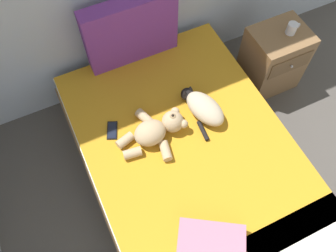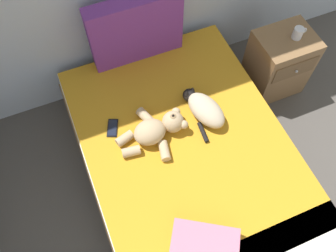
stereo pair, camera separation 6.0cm
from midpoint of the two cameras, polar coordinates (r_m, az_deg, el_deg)
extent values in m
plane|color=#4C4742|center=(2.89, 19.11, -18.11)|extent=(9.87, 9.87, 0.00)
cube|color=olive|center=(2.78, 2.49, -6.26)|extent=(1.46, 2.08, 0.29)
cube|color=white|center=(2.58, 2.68, -4.28)|extent=(1.42, 2.01, 0.16)
cube|color=orange|center=(2.52, 2.13, -2.24)|extent=(1.40, 1.87, 0.02)
cube|color=#72338C|center=(2.77, -6.70, 15.10)|extent=(0.73, 0.14, 0.55)
ellipsoid|color=#C6B293|center=(2.56, 5.38, 2.81)|extent=(0.27, 0.38, 0.15)
sphere|color=black|center=(2.65, 2.51, 5.16)|extent=(0.10, 0.10, 0.10)
cone|color=black|center=(2.59, 2.10, 5.56)|extent=(0.04, 0.04, 0.04)
cone|color=black|center=(2.61, 3.00, 6.20)|extent=(0.04, 0.04, 0.04)
cylinder|color=black|center=(2.53, 5.03, -0.77)|extent=(0.04, 0.16, 0.03)
ellipsoid|color=black|center=(2.65, 4.49, 3.94)|extent=(0.08, 0.11, 0.04)
ellipsoid|color=tan|center=(2.45, -3.62, -1.13)|extent=(0.25, 0.21, 0.16)
sphere|color=tan|center=(2.49, 0.08, 0.71)|extent=(0.16, 0.16, 0.16)
sphere|color=#9E7F58|center=(2.44, 0.08, 1.35)|extent=(0.06, 0.06, 0.06)
sphere|color=black|center=(2.42, 0.08, 1.67)|extent=(0.02, 0.02, 0.02)
sphere|color=tan|center=(2.52, 0.50, 2.35)|extent=(0.06, 0.06, 0.06)
sphere|color=tan|center=(2.47, 1.87, 0.33)|extent=(0.06, 0.06, 0.06)
cylinder|color=tan|center=(2.56, -4.52, 1.39)|extent=(0.11, 0.15, 0.07)
cylinder|color=tan|center=(2.49, -7.68, -2.36)|extent=(0.14, 0.10, 0.07)
cylinder|color=tan|center=(2.43, -1.11, -4.08)|extent=(0.09, 0.15, 0.07)
cylinder|color=tan|center=(2.44, -6.51, -4.42)|extent=(0.13, 0.08, 0.07)
cube|color=black|center=(2.57, -9.73, -0.73)|extent=(0.12, 0.16, 0.01)
cube|color=black|center=(2.57, -9.75, -0.67)|extent=(0.11, 0.14, 0.00)
cube|color=#D1728C|center=(2.22, 6.13, -18.95)|extent=(0.49, 0.45, 0.11)
cube|color=olive|center=(3.26, 16.16, 10.41)|extent=(0.47, 0.39, 0.61)
cube|color=brown|center=(3.08, 18.76, 9.35)|extent=(0.40, 0.01, 0.17)
sphere|color=#B2B2B7|center=(3.07, 18.93, 9.14)|extent=(0.02, 0.02, 0.02)
cylinder|color=silver|center=(3.04, 18.90, 14.76)|extent=(0.08, 0.08, 0.09)
torus|color=silver|center=(3.07, 19.72, 15.05)|extent=(0.06, 0.01, 0.06)
camera|label=1|loc=(0.03, -90.70, -1.24)|focal=37.51mm
camera|label=2|loc=(0.03, 89.30, 1.24)|focal=37.51mm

